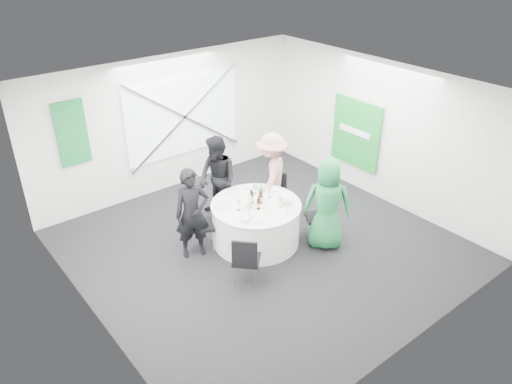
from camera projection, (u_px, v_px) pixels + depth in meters
floor at (263, 246)px, 8.76m from camera, size 6.00×6.00×0.00m
ceiling at (264, 91)px, 7.42m from camera, size 6.00×6.00×0.00m
wall_back at (170, 124)px, 10.15m from camera, size 6.00×0.00×6.00m
wall_front at (421, 261)px, 6.03m from camera, size 6.00×0.00×6.00m
wall_left at (85, 240)px, 6.44m from camera, size 0.00×6.00×6.00m
wall_right at (382, 132)px, 9.74m from camera, size 0.00×6.00×6.00m
window_panel at (184, 116)px, 10.24m from camera, size 2.60×0.03×1.60m
window_brace_a at (185, 117)px, 10.21m from camera, size 2.63×0.05×1.84m
window_brace_b at (185, 117)px, 10.21m from camera, size 2.63×0.05×1.84m
green_banner at (72, 133)px, 8.87m from camera, size 0.55×0.04×1.20m
green_sign at (356, 133)px, 10.21m from camera, size 0.05×1.20×1.40m
banquet_table at (256, 223)px, 8.72m from camera, size 1.56×1.56×0.76m
chair_back at (225, 189)px, 9.58m from camera, size 0.44×0.45×0.85m
chair_back_left at (195, 221)px, 8.43m from camera, size 0.59×0.58×0.96m
chair_back_right at (276, 190)px, 9.57m from camera, size 0.52×0.51×0.82m
chair_front_right at (322, 213)px, 8.77m from camera, size 0.54×0.54×0.86m
chair_front_left at (246, 258)px, 7.57m from camera, size 0.58×0.57×0.90m
person_man_back_left at (192, 214)px, 8.19m from camera, size 0.67×0.55×1.59m
person_man_back at (218, 179)px, 9.22m from camera, size 0.48×0.82×1.65m
person_woman_pink at (272, 175)px, 9.41m from camera, size 1.15×1.01×1.64m
person_woman_green at (327, 204)px, 8.41m from camera, size 0.95×0.94×1.66m
plate_back at (233, 194)px, 8.85m from camera, size 0.26×0.26×0.01m
plate_back_left at (223, 206)px, 8.48m from camera, size 0.30×0.30×0.01m
plate_back_right at (262, 190)px, 8.97m from camera, size 0.29×0.29×0.04m
plate_front_right at (286, 203)px, 8.55m from camera, size 0.29×0.29×0.04m
plate_front_left at (255, 219)px, 8.09m from camera, size 0.28×0.28×0.01m
napkin at (246, 218)px, 8.05m from camera, size 0.20×0.16×0.05m
beer_bottle_a at (251, 199)px, 8.52m from camera, size 0.06×0.06×0.25m
beer_bottle_b at (252, 198)px, 8.52m from camera, size 0.06×0.06×0.28m
beer_bottle_c at (261, 198)px, 8.52m from camera, size 0.06×0.06×0.26m
beer_bottle_d at (259, 204)px, 8.35m from camera, size 0.06×0.06×0.25m
green_water_bottle at (261, 194)px, 8.59m from camera, size 0.08×0.08×0.31m
clear_water_bottle at (250, 203)px, 8.35m from camera, size 0.08×0.08×0.29m
wine_glass_a at (255, 188)px, 8.81m from camera, size 0.07×0.07×0.17m
wine_glass_b at (248, 208)px, 8.17m from camera, size 0.07×0.07×0.17m
wine_glass_c at (270, 191)px, 8.69m from camera, size 0.07×0.07×0.17m
wine_glass_d at (238, 204)px, 8.30m from camera, size 0.07×0.07×0.17m
wine_glass_e at (281, 200)px, 8.40m from camera, size 0.07×0.07×0.17m
fork_a at (288, 211)px, 8.34m from camera, size 0.12×0.12×0.01m
knife_a at (288, 200)px, 8.67m from camera, size 0.11×0.12×0.01m
fork_b at (237, 219)px, 8.10m from camera, size 0.10×0.13×0.01m
knife_b at (258, 222)px, 8.03m from camera, size 0.10×0.13×0.01m
fork_c at (245, 189)px, 9.01m from camera, size 0.15×0.02×0.01m
knife_c at (230, 195)px, 8.83m from camera, size 0.15×0.02×0.01m
fork_d at (276, 192)px, 8.92m from camera, size 0.09×0.14×0.01m
knife_d at (256, 188)px, 9.04m from camera, size 0.10×0.13×0.01m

